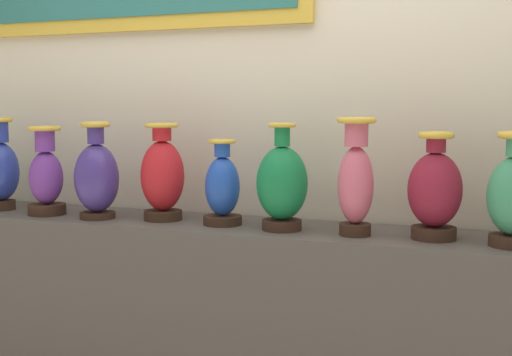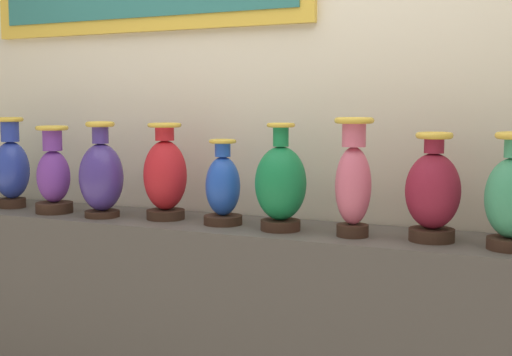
{
  "view_description": "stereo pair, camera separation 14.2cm",
  "coord_description": "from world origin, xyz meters",
  "px_view_note": "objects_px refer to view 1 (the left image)",
  "views": [
    {
      "loc": [
        0.91,
        -2.36,
        1.47
      ],
      "look_at": [
        0.0,
        0.0,
        1.2
      ],
      "focal_mm": 47.15,
      "sensor_mm": 36.0,
      "label": 1
    },
    {
      "loc": [
        1.04,
        -2.31,
        1.47
      ],
      "look_at": [
        0.0,
        0.0,
        1.2
      ],
      "focal_mm": 47.15,
      "sensor_mm": 36.0,
      "label": 2
    }
  ],
  "objects_px": {
    "vase_crimson": "(162,176)",
    "vase_burgundy": "(435,191)",
    "vase_cobalt": "(1,169)",
    "vase_rose": "(356,179)",
    "vase_sapphire": "(222,188)",
    "vase_violet": "(46,177)",
    "vase_emerald": "(282,184)",
    "vase_indigo": "(97,177)"
  },
  "relations": [
    {
      "from": "vase_crimson",
      "to": "vase_burgundy",
      "type": "xyz_separation_m",
      "value": [
        1.06,
        -0.01,
        -0.01
      ]
    },
    {
      "from": "vase_cobalt",
      "to": "vase_rose",
      "type": "distance_m",
      "value": 1.59
    },
    {
      "from": "vase_sapphire",
      "to": "vase_rose",
      "type": "xyz_separation_m",
      "value": [
        0.52,
        -0.03,
        0.06
      ]
    },
    {
      "from": "vase_burgundy",
      "to": "vase_violet",
      "type": "bearing_deg",
      "value": -178.39
    },
    {
      "from": "vase_emerald",
      "to": "vase_burgundy",
      "type": "height_order",
      "value": "vase_emerald"
    },
    {
      "from": "vase_indigo",
      "to": "vase_emerald",
      "type": "height_order",
      "value": "vase_emerald"
    },
    {
      "from": "vase_sapphire",
      "to": "vase_emerald",
      "type": "distance_m",
      "value": 0.25
    },
    {
      "from": "vase_violet",
      "to": "vase_crimson",
      "type": "height_order",
      "value": "vase_crimson"
    },
    {
      "from": "vase_crimson",
      "to": "vase_burgundy",
      "type": "relative_size",
      "value": 1.05
    },
    {
      "from": "vase_violet",
      "to": "vase_rose",
      "type": "height_order",
      "value": "vase_rose"
    },
    {
      "from": "vase_violet",
      "to": "vase_crimson",
      "type": "bearing_deg",
      "value": 6.28
    },
    {
      "from": "vase_cobalt",
      "to": "vase_indigo",
      "type": "xyz_separation_m",
      "value": [
        0.53,
        -0.05,
        -0.01
      ]
    },
    {
      "from": "vase_cobalt",
      "to": "vase_emerald",
      "type": "bearing_deg",
      "value": -0.89
    },
    {
      "from": "vase_cobalt",
      "to": "vase_violet",
      "type": "distance_m",
      "value": 0.28
    },
    {
      "from": "vase_rose",
      "to": "vase_emerald",
      "type": "bearing_deg",
      "value": 179.0
    },
    {
      "from": "vase_burgundy",
      "to": "vase_cobalt",
      "type": "bearing_deg",
      "value": -179.83
    },
    {
      "from": "vase_violet",
      "to": "vase_sapphire",
      "type": "height_order",
      "value": "vase_violet"
    },
    {
      "from": "vase_sapphire",
      "to": "vase_crimson",
      "type": "bearing_deg",
      "value": 176.87
    },
    {
      "from": "vase_cobalt",
      "to": "vase_sapphire",
      "type": "xyz_separation_m",
      "value": [
        1.06,
        0.0,
        -0.04
      ]
    },
    {
      "from": "vase_indigo",
      "to": "vase_crimson",
      "type": "relative_size",
      "value": 1.01
    },
    {
      "from": "vase_indigo",
      "to": "vase_burgundy",
      "type": "height_order",
      "value": "vase_indigo"
    },
    {
      "from": "vase_violet",
      "to": "vase_indigo",
      "type": "distance_m",
      "value": 0.26
    },
    {
      "from": "vase_violet",
      "to": "vase_burgundy",
      "type": "xyz_separation_m",
      "value": [
        1.58,
        0.04,
        0.01
      ]
    },
    {
      "from": "vase_cobalt",
      "to": "vase_sapphire",
      "type": "distance_m",
      "value": 1.06
    },
    {
      "from": "vase_indigo",
      "to": "vase_sapphire",
      "type": "xyz_separation_m",
      "value": [
        0.53,
        0.05,
        -0.03
      ]
    },
    {
      "from": "vase_emerald",
      "to": "vase_cobalt",
      "type": "bearing_deg",
      "value": 179.11
    },
    {
      "from": "vase_indigo",
      "to": "vase_rose",
      "type": "height_order",
      "value": "vase_rose"
    },
    {
      "from": "vase_indigo",
      "to": "vase_cobalt",
      "type": "bearing_deg",
      "value": 175.12
    },
    {
      "from": "vase_violet",
      "to": "vase_crimson",
      "type": "xyz_separation_m",
      "value": [
        0.52,
        0.06,
        0.02
      ]
    },
    {
      "from": "vase_rose",
      "to": "vase_cobalt",
      "type": "bearing_deg",
      "value": 179.09
    },
    {
      "from": "vase_rose",
      "to": "vase_sapphire",
      "type": "bearing_deg",
      "value": 176.81
    },
    {
      "from": "vase_crimson",
      "to": "vase_emerald",
      "type": "distance_m",
      "value": 0.52
    },
    {
      "from": "vase_cobalt",
      "to": "vase_rose",
      "type": "height_order",
      "value": "vase_rose"
    },
    {
      "from": "vase_crimson",
      "to": "vase_rose",
      "type": "bearing_deg",
      "value": -3.17
    },
    {
      "from": "vase_violet",
      "to": "vase_indigo",
      "type": "relative_size",
      "value": 0.95
    },
    {
      "from": "vase_indigo",
      "to": "vase_crimson",
      "type": "xyz_separation_m",
      "value": [
        0.27,
        0.06,
        0.01
      ]
    },
    {
      "from": "vase_cobalt",
      "to": "vase_indigo",
      "type": "height_order",
      "value": "vase_cobalt"
    },
    {
      "from": "vase_crimson",
      "to": "vase_sapphire",
      "type": "xyz_separation_m",
      "value": [
        0.27,
        -0.01,
        -0.04
      ]
    },
    {
      "from": "vase_violet",
      "to": "vase_burgundy",
      "type": "relative_size",
      "value": 1.01
    },
    {
      "from": "vase_emerald",
      "to": "vase_rose",
      "type": "xyz_separation_m",
      "value": [
        0.27,
        -0.0,
        0.03
      ]
    },
    {
      "from": "vase_emerald",
      "to": "vase_burgundy",
      "type": "bearing_deg",
      "value": 2.75
    },
    {
      "from": "vase_violet",
      "to": "vase_sapphire",
      "type": "xyz_separation_m",
      "value": [
        0.79,
        0.04,
        -0.02
      ]
    }
  ]
}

